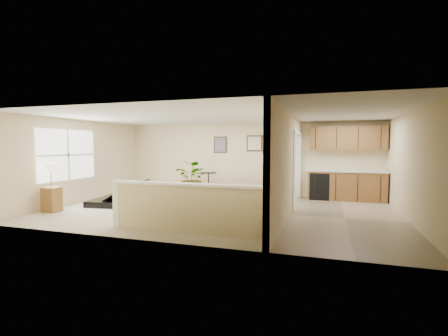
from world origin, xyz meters
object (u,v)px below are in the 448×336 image
(accent_table, at_px, (208,181))
(palm_plant, at_px, (193,178))
(piano, at_px, (125,182))
(lamp_stand, at_px, (51,191))
(small_plant, at_px, (274,191))
(piano_bench, at_px, (174,200))
(loveseat, at_px, (247,189))

(accent_table, distance_m, palm_plant, 0.55)
(palm_plant, bearing_deg, piano, -123.84)
(accent_table, height_order, lamp_stand, lamp_stand)
(accent_table, xyz_separation_m, palm_plant, (-0.49, -0.22, 0.08))
(accent_table, distance_m, small_plant, 2.28)
(piano_bench, xyz_separation_m, loveseat, (1.51, 2.36, 0.05))
(piano, relative_size, palm_plant, 1.71)
(accent_table, relative_size, lamp_stand, 0.63)
(piano, height_order, small_plant, piano)
(piano, height_order, accent_table, piano)
(loveseat, distance_m, accent_table, 1.43)
(piano, distance_m, small_plant, 4.65)
(loveseat, relative_size, lamp_stand, 1.08)
(piano_bench, height_order, lamp_stand, lamp_stand)
(piano, relative_size, accent_table, 2.66)
(loveseat, height_order, small_plant, loveseat)
(accent_table, height_order, small_plant, accent_table)
(lamp_stand, bearing_deg, palm_plant, 55.96)
(piano_bench, relative_size, small_plant, 1.18)
(piano, height_order, palm_plant, piano)
(palm_plant, distance_m, lamp_stand, 4.35)
(piano_bench, height_order, accent_table, accent_table)
(lamp_stand, bearing_deg, small_plant, 35.95)
(piano_bench, height_order, palm_plant, palm_plant)
(small_plant, bearing_deg, palm_plant, -176.58)
(accent_table, bearing_deg, palm_plant, -155.76)
(piano, bearing_deg, piano_bench, -15.91)
(piano, relative_size, piano_bench, 3.05)
(palm_plant, bearing_deg, small_plant, 3.42)
(loveseat, xyz_separation_m, lamp_stand, (-4.33, -3.72, 0.25))
(accent_table, bearing_deg, piano, -129.57)
(small_plant, bearing_deg, loveseat, -176.60)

